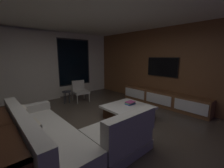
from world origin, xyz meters
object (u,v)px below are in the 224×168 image
object	(u,v)px
side_stool	(67,93)
media_console	(163,99)
mounted_tv	(162,67)
book_stack_on_coffee_table	(130,103)
accent_chair_near_window	(80,90)
console_table_behind_couch	(1,148)
sectional_couch	(65,137)
coffee_table	(128,112)

from	to	relation	value
side_stool	media_console	world-z (taller)	media_console
mounted_tv	book_stack_on_coffee_table	bearing A→B (deg)	-178.74
accent_chair_near_window	media_console	xyz separation A→B (m)	(1.83, -2.49, -0.18)
media_console	console_table_behind_couch	bearing A→B (deg)	-179.75
media_console	mounted_tv	bearing A→B (deg)	47.63
sectional_couch	mounted_tv	world-z (taller)	mounted_tv
coffee_table	mounted_tv	distance (m)	2.21
console_table_behind_couch	media_console	bearing A→B (deg)	0.25
book_stack_on_coffee_table	console_table_behind_couch	bearing A→B (deg)	-176.59
coffee_table	mounted_tv	size ratio (longest dim) A/B	1.01
book_stack_on_coffee_table	mounted_tv	distance (m)	1.95
media_console	console_table_behind_couch	xyz separation A→B (m)	(-4.55, -0.02, 0.16)
side_stool	mounted_tv	bearing A→B (deg)	-42.17
side_stool	accent_chair_near_window	bearing A→B (deg)	-2.08
accent_chair_near_window	mounted_tv	size ratio (longest dim) A/B	0.68
book_stack_on_coffee_table	accent_chair_near_window	distance (m)	2.35
sectional_couch	media_console	world-z (taller)	sectional_couch
accent_chair_near_window	mounted_tv	bearing A→B (deg)	-48.67
sectional_couch	side_stool	size ratio (longest dim) A/B	5.43
console_table_behind_couch	sectional_couch	bearing A→B (deg)	-8.10
book_stack_on_coffee_table	side_stool	world-z (taller)	side_stool
book_stack_on_coffee_table	sectional_couch	bearing A→B (deg)	-171.66
sectional_couch	mounted_tv	bearing A→B (deg)	5.20
book_stack_on_coffee_table	side_stool	size ratio (longest dim) A/B	0.60
accent_chair_near_window	book_stack_on_coffee_table	bearing A→B (deg)	-82.40
book_stack_on_coffee_table	mounted_tv	size ratio (longest dim) A/B	0.24
coffee_table	side_stool	size ratio (longest dim) A/B	2.52
book_stack_on_coffee_table	media_console	world-z (taller)	media_console
sectional_couch	console_table_behind_couch	xyz separation A→B (m)	(-0.91, 0.13, 0.13)
coffee_table	sectional_couch	bearing A→B (deg)	-173.27
media_console	side_stool	bearing A→B (deg)	133.37
mounted_tv	media_console	bearing A→B (deg)	-132.37
mounted_tv	console_table_behind_couch	xyz separation A→B (m)	(-4.73, -0.22, -0.93)
console_table_behind_couch	accent_chair_near_window	bearing A→B (deg)	42.70
coffee_table	book_stack_on_coffee_table	size ratio (longest dim) A/B	4.19
coffee_table	console_table_behind_couch	xyz separation A→B (m)	(-2.86, -0.10, 0.23)
accent_chair_near_window	side_stool	world-z (taller)	accent_chair_near_window
accent_chair_near_window	console_table_behind_couch	distance (m)	3.70
coffee_table	console_table_behind_couch	world-z (taller)	console_table_behind_couch
mounted_tv	sectional_couch	bearing A→B (deg)	-174.80
media_console	mounted_tv	size ratio (longest dim) A/B	2.70
side_stool	console_table_behind_couch	xyz separation A→B (m)	(-2.18, -2.53, 0.04)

